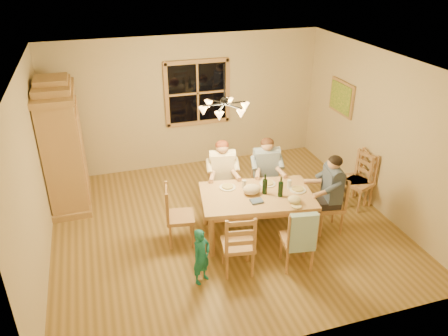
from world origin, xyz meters
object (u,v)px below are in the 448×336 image
object	(u,v)px
chair_end_right	(328,213)
chair_far_right	(265,192)
adult_plaid_man	(266,165)
wine_bottle_b	(281,187)
adult_woman	(222,168)
wine_bottle_a	(265,184)
dining_table	(257,200)
armoire	(64,148)
chair_far_left	(222,195)
child	(201,256)
adult_slate_man	(332,184)
chandelier	(224,107)
chair_near_left	(238,253)
chair_near_right	(297,248)
chair_spare_front	(357,190)
chair_end_left	(181,225)
chair_spare_back	(353,187)

from	to	relation	value
chair_end_right	chair_far_right	bearing A→B (deg)	46.64
adult_plaid_man	wine_bottle_b	xyz separation A→B (m)	(-0.14, -0.90, 0.08)
adult_woman	wine_bottle_a	distance (m)	0.98
dining_table	wine_bottle_a	bearing A→B (deg)	-5.00
armoire	chair_far_left	world-z (taller)	armoire
wine_bottle_a	child	xyz separation A→B (m)	(-1.22, -0.78, -0.51)
armoire	adult_slate_man	bearing A→B (deg)	-28.72
chair_end_right	wine_bottle_a	xyz separation A→B (m)	(-1.05, 0.18, 0.62)
adult_plaid_man	chandelier	bearing A→B (deg)	31.04
adult_plaid_man	adult_woman	bearing A→B (deg)	0.00
chair_far_right	adult_plaid_man	bearing A→B (deg)	35.74
adult_woman	adult_plaid_man	size ratio (longest dim) A/B	1.00
chair_near_left	child	size ratio (longest dim) A/B	1.18
chair_near_right	chair_near_left	bearing A→B (deg)	180.00
chair_near_right	adult_woman	xyz separation A→B (m)	(-0.59, 1.74, 0.54)
chair_spare_front	wine_bottle_a	bearing A→B (deg)	77.99
adult_slate_man	chair_end_left	bearing A→B (deg)	90.00
child	chair_spare_back	distance (m)	3.39
dining_table	adult_slate_man	distance (m)	1.21
chair_far_left	chair_near_left	xyz separation A→B (m)	(-0.26, -1.60, 0.00)
chair_far_right	chair_near_right	world-z (taller)	same
chair_near_left	wine_bottle_b	bearing A→B (deg)	42.64
chair_far_left	chair_near_left	world-z (taller)	same
wine_bottle_b	chair_spare_back	xyz separation A→B (m)	(1.73, 0.61, -0.62)
adult_plaid_man	wine_bottle_b	world-z (taller)	adult_plaid_man
chair_far_left	chair_spare_front	world-z (taller)	same
chandelier	chair_near_left	bearing A→B (deg)	-97.58
chair_end_right	adult_woman	xyz separation A→B (m)	(-1.47, 1.06, 0.54)
chair_near_left	chair_end_right	distance (m)	1.81
chair_end_right	adult_slate_man	world-z (taller)	adult_slate_man
adult_plaid_man	chair_spare_back	size ratio (longest dim) A/B	0.88
adult_plaid_man	chair_spare_back	bearing A→B (deg)	178.81
chair_near_right	child	size ratio (longest dim) A/B	1.18
chair_end_left	adult_plaid_man	size ratio (longest dim) A/B	1.13
chair_spare_back	chair_near_right	bearing A→B (deg)	135.87
chair_near_left	chair_spare_back	world-z (taller)	same
adult_woman	chair_spare_front	size ratio (longest dim) A/B	0.88
chair_far_left	wine_bottle_a	xyz separation A→B (m)	(0.42, -0.88, 0.62)
armoire	wine_bottle_b	bearing A→B (deg)	-34.45
armoire	chair_spare_front	distance (m)	5.20
chair_far_right	chair_spare_front	world-z (taller)	same
wine_bottle_a	chair_spare_front	distance (m)	2.05
chair_end_right	adult_woman	bearing A→B (deg)	63.43
chair_far_right	adult_woman	distance (m)	0.93
armoire	chair_near_left	world-z (taller)	armoire
dining_table	chair_far_left	distance (m)	0.98
dining_table	child	world-z (taller)	child
chandelier	armoire	bearing A→B (deg)	146.54
chandelier	child	bearing A→B (deg)	-120.22
armoire	chair_end_left	distance (m)	2.56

